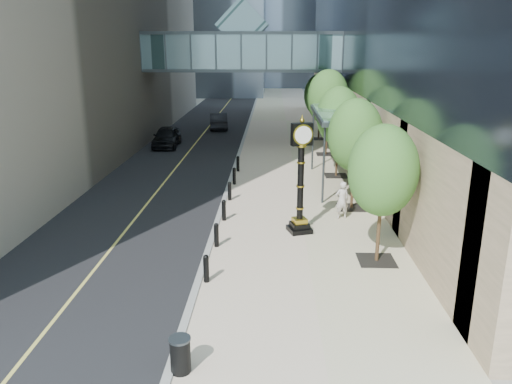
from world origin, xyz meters
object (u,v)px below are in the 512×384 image
street_clock (300,184)px  trash_bin (180,356)px  pedestrian (342,200)px  car_near (167,137)px  car_far (218,121)px

street_clock → trash_bin: street_clock is taller
trash_bin → pedestrian: 13.14m
pedestrian → car_near: size_ratio=0.38×
street_clock → car_near: street_clock is taller
street_clock → car_far: street_clock is taller
trash_bin → car_far: (-3.17, 38.59, 0.30)m
car_near → trash_bin: bearing=-79.8°
street_clock → car_near: 21.72m
trash_bin → car_far: 38.72m
street_clock → pedestrian: street_clock is taller
street_clock → trash_bin: size_ratio=5.61×
trash_bin → pedestrian: (5.58, 11.88, 0.46)m
trash_bin → pedestrian: size_ratio=0.50×
trash_bin → car_near: (-6.41, 29.30, 0.33)m
car_far → trash_bin: bearing=87.1°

